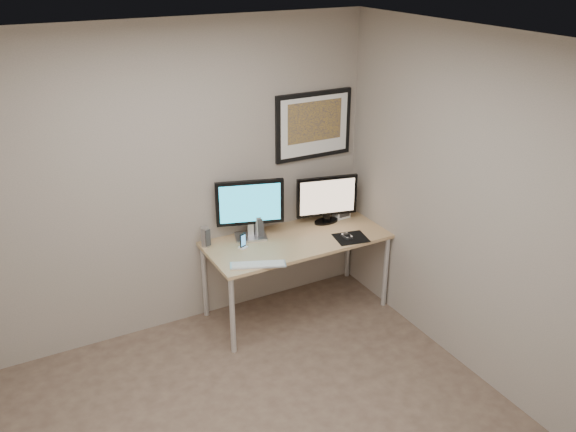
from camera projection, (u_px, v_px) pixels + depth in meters
name	position (u px, v px, depth m)	size (l,w,h in m)	color
room	(227.00, 197.00, 3.80)	(3.60, 3.60, 3.60)	white
desk	(297.00, 245.00, 5.35)	(1.60, 0.70, 0.73)	#A3794E
framed_art	(314.00, 125.00, 5.38)	(0.75, 0.04, 0.60)	black
monitor_large	(250.00, 207.00, 5.22)	(0.57, 0.26, 0.53)	#B8B7BD
monitor_tv	(327.00, 198.00, 5.54)	(0.56, 0.18, 0.45)	black
speaker_left	(205.00, 237.00, 5.16)	(0.07, 0.07, 0.18)	#B8B7BD
speaker_right	(258.00, 226.00, 5.32)	(0.08, 0.08, 0.20)	#B8B7BD
phone_dock	(243.00, 241.00, 5.13)	(0.06, 0.06, 0.14)	black
keyboard	(258.00, 264.00, 4.88)	(0.45, 0.12, 0.02)	#BBBBC0
mousepad	(351.00, 238.00, 5.33)	(0.28, 0.25, 0.00)	black
mouse	(347.00, 235.00, 5.34)	(0.06, 0.10, 0.03)	black
fan_unit	(341.00, 206.00, 5.70)	(0.14, 0.11, 0.22)	silver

